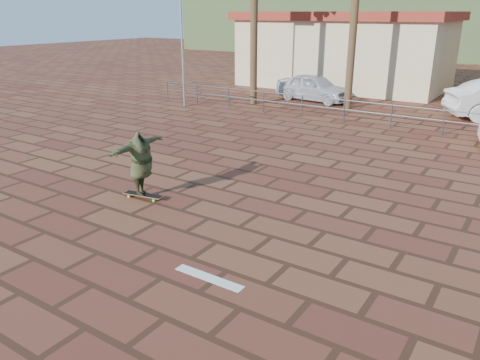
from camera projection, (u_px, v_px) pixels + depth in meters
name	position (u px, v px, depth m)	size (l,w,h in m)	color
ground	(217.00, 242.00, 9.62)	(120.00, 120.00, 0.00)	brown
paint_stripe	(209.00, 278.00, 8.32)	(1.40, 0.22, 0.01)	white
guardrail	(392.00, 112.00, 18.83)	(24.06, 0.06, 1.00)	#47494F
flagpole	(183.00, 8.00, 21.81)	(1.30, 0.10, 8.00)	gray
building_west	(345.00, 49.00, 29.25)	(12.60, 7.60, 4.50)	beige
hill_back	(328.00, 16.00, 63.67)	(35.00, 14.00, 8.00)	#384C28
longboard	(143.00, 195.00, 11.86)	(1.10, 0.43, 0.11)	olive
skateboarder	(141.00, 164.00, 11.57)	(2.00, 0.54, 1.63)	#353A1F
car_silver	(314.00, 88.00, 24.69)	(1.68, 4.16, 1.42)	silver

